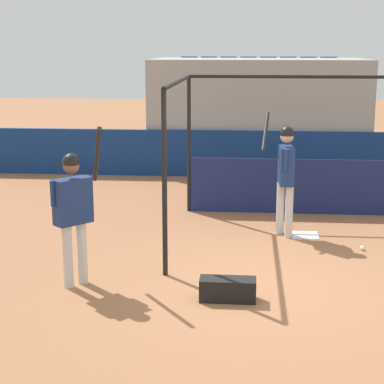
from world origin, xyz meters
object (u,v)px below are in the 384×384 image
at_px(player_waiting, 74,206).
at_px(baseball, 362,248).
at_px(equipment_bag, 228,289).
at_px(player_batter, 285,169).

distance_m(player_waiting, baseball, 4.53).
bearing_deg(equipment_bag, player_batter, 73.97).
height_order(player_waiting, baseball, player_waiting).
bearing_deg(player_batter, baseball, -125.02).
height_order(player_batter, player_waiting, player_waiting).
bearing_deg(player_waiting, player_batter, -5.72).
xyz_separation_m(player_batter, baseball, (1.18, -0.72, -1.08)).
bearing_deg(player_waiting, baseball, -23.22).
bearing_deg(baseball, player_batter, 148.49).
xyz_separation_m(player_waiting, baseball, (4.02, 1.82, -1.04)).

